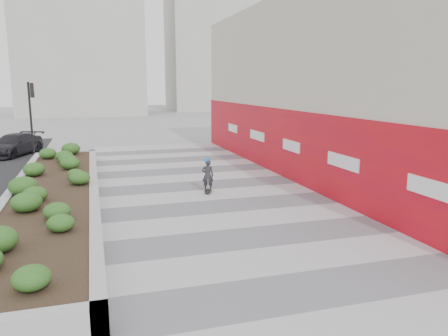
% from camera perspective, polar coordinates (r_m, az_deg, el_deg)
% --- Properties ---
extents(ground, '(160.00, 160.00, 0.00)m').
position_cam_1_polar(ground, '(10.43, 7.89, -12.13)').
color(ground, gray).
rests_on(ground, ground).
extents(walkway, '(8.00, 36.00, 0.01)m').
position_cam_1_polar(walkway, '(13.04, 2.35, -7.26)').
color(walkway, '#A8A8AD').
rests_on(walkway, ground).
extents(building, '(6.04, 24.08, 8.00)m').
position_cam_1_polar(building, '(20.86, 15.46, 10.25)').
color(building, beige).
rests_on(building, ground).
extents(planter, '(3.00, 18.00, 0.90)m').
position_cam_1_polar(planter, '(16.17, -21.41, -2.91)').
color(planter, '#9E9EA0').
rests_on(planter, ground).
extents(traffic_signal_near, '(0.33, 0.28, 4.20)m').
position_cam_1_polar(traffic_signal_near, '(26.41, -23.85, 7.12)').
color(traffic_signal_near, black).
rests_on(traffic_signal_near, ground).
extents(distant_bldg_north_l, '(16.00, 12.00, 20.00)m').
position_cam_1_polar(distant_bldg_north_l, '(63.98, -18.30, 15.65)').
color(distant_bldg_north_l, '#ADAAA3').
rests_on(distant_bldg_north_l, ground).
extents(distant_bldg_north_r, '(14.00, 10.00, 24.00)m').
position_cam_1_polar(distant_bldg_north_r, '(71.74, -1.39, 17.20)').
color(distant_bldg_north_r, '#ADAAA3').
rests_on(distant_bldg_north_r, ground).
extents(manhole_cover, '(0.44, 0.44, 0.01)m').
position_cam_1_polar(manhole_cover, '(13.20, 4.41, -7.06)').
color(manhole_cover, '#595654').
rests_on(manhole_cover, ground).
extents(skateboarder, '(0.51, 0.75, 1.36)m').
position_cam_1_polar(skateboarder, '(16.50, -2.14, -0.92)').
color(skateboarder, beige).
rests_on(skateboarder, ground).
extents(car_dark, '(3.35, 4.62, 1.24)m').
position_cam_1_polar(car_dark, '(28.14, -25.76, 2.76)').
color(car_dark, black).
rests_on(car_dark, ground).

